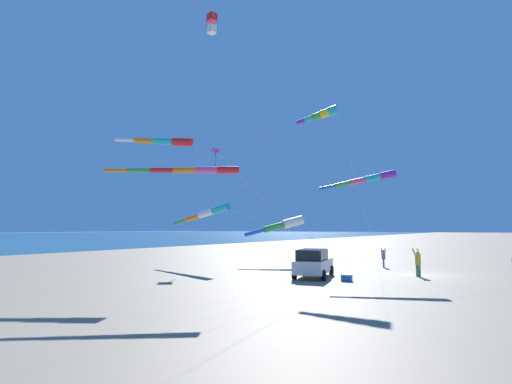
% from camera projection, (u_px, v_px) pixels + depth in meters
% --- Properties ---
extents(ground_plane, '(600.00, 600.00, 0.00)m').
position_uv_depth(ground_plane, '(425.00, 275.00, 27.31)').
color(ground_plane, gray).
extents(parked_car, '(2.82, 4.61, 1.85)m').
position_uv_depth(parked_car, '(313.00, 263.00, 26.01)').
color(parked_car, silver).
rests_on(parked_car, ground_plane).
extents(cooler_box, '(0.62, 0.42, 0.42)m').
position_uv_depth(cooler_box, '(347.00, 278.00, 24.11)').
color(cooler_box, blue).
rests_on(cooler_box, ground_plane).
extents(person_adult_flyer, '(0.66, 0.66, 1.86)m').
position_uv_depth(person_adult_flyer, '(418.00, 261.00, 26.43)').
color(person_adult_flyer, '#3D7F51').
rests_on(person_adult_flyer, ground_plane).
extents(person_child_grey_jacket, '(0.43, 0.52, 1.56)m').
position_uv_depth(person_child_grey_jacket, '(383.00, 257.00, 32.62)').
color(person_child_grey_jacket, '#335199').
rests_on(person_child_grey_jacket, ground_plane).
extents(kite_box_rainbow_low_near, '(12.21, 2.98, 21.90)m').
position_uv_depth(kite_box_rainbow_low_near, '(212.00, 24.00, 34.39)').
color(kite_box_rainbow_low_near, red).
rests_on(kite_box_rainbow_low_near, ground_plane).
extents(kite_windsock_small_distant, '(4.06, 7.37, 12.54)m').
position_uv_depth(kite_windsock_small_distant, '(322.00, 114.00, 30.24)').
color(kite_windsock_small_distant, '#1EB7C6').
rests_on(kite_windsock_small_distant, ground_plane).
extents(kite_delta_magenta_far_left, '(14.73, 5.76, 10.91)m').
position_uv_depth(kite_delta_magenta_far_left, '(216.00, 151.00, 37.72)').
color(kite_delta_magenta_far_left, purple).
rests_on(kite_delta_magenta_far_left, ground_plane).
extents(kite_windsock_green_low_center, '(8.40, 4.40, 4.39)m').
position_uv_depth(kite_windsock_green_low_center, '(283.00, 225.00, 35.42)').
color(kite_windsock_green_low_center, white).
rests_on(kite_windsock_green_low_center, ground_plane).
extents(kite_windsock_white_trailing, '(9.26, 10.77, 6.45)m').
position_uv_depth(kite_windsock_white_trailing, '(191.00, 170.00, 20.31)').
color(kite_windsock_white_trailing, red).
rests_on(kite_windsock_white_trailing, ground_plane).
extents(kite_windsock_red_high_left, '(14.81, 7.26, 9.31)m').
position_uv_depth(kite_windsock_red_high_left, '(165.00, 141.00, 26.25)').
color(kite_windsock_red_high_left, red).
rests_on(kite_windsock_red_high_left, ground_plane).
extents(kite_windsock_black_fish_shape, '(18.72, 5.76, 5.29)m').
position_uv_depth(kite_windsock_black_fish_shape, '(208.00, 213.00, 33.06)').
color(kite_windsock_black_fish_shape, '#1EB7C6').
rests_on(kite_windsock_black_fish_shape, ground_plane).
extents(kite_windsock_long_streamer_left, '(14.57, 10.92, 7.28)m').
position_uv_depth(kite_windsock_long_streamer_left, '(368.00, 179.00, 27.16)').
color(kite_windsock_long_streamer_left, purple).
rests_on(kite_windsock_long_streamer_left, ground_plane).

